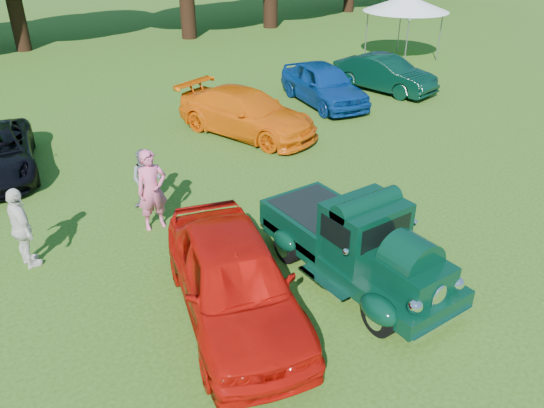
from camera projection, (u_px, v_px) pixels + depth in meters
ground at (348, 279)px, 10.29m from camera, size 120.00×120.00×0.00m
hero_pickup at (355, 244)px, 10.05m from camera, size 2.02×4.34×1.70m
red_convertible at (234, 279)px, 9.02m from camera, size 3.02×4.87×1.55m
back_car_orange at (247, 113)px, 16.84m from camera, size 3.39×5.21×1.40m
back_car_blue at (324, 84)px, 19.58m from camera, size 2.51×4.63×1.50m
back_car_green at (385, 74)px, 21.07m from camera, size 2.23×4.36×1.37m
spectator_pink at (152, 190)px, 11.59m from camera, size 0.71×0.50×1.86m
spectator_grey at (146, 179)px, 12.50m from camera, size 0.91×0.86×1.48m
spectator_white at (22, 228)px, 10.32m from camera, size 0.54×1.05×1.71m
canopy_tent at (406, 4)px, 24.73m from camera, size 4.23×4.23×3.00m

